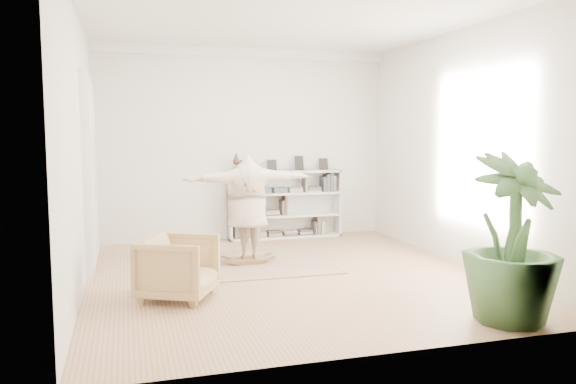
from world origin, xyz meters
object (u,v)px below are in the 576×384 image
object	(u,v)px
bookshelf	(285,205)
rocker_board	(248,259)
person	(248,204)
armchair	(178,268)
houseplant	(512,238)

from	to	relation	value
bookshelf	rocker_board	distance (m)	2.36
rocker_board	person	xyz separation A→B (m)	(0.00, -0.00, 0.87)
bookshelf	rocker_board	bearing A→B (deg)	-120.13
armchair	rocker_board	xyz separation A→B (m)	(1.20, 1.55, -0.31)
houseplant	bookshelf	bearing A→B (deg)	100.46
rocker_board	houseplant	world-z (taller)	houseplant
bookshelf	person	xyz separation A→B (m)	(-1.15, -1.99, 0.30)
armchair	rocker_board	world-z (taller)	armchair
rocker_board	houseplant	size ratio (longest dim) A/B	0.30
bookshelf	armchair	world-z (taller)	bookshelf
bookshelf	person	bearing A→B (deg)	-120.13
rocker_board	houseplant	bearing A→B (deg)	-57.51
armchair	houseplant	bearing A→B (deg)	-92.70
person	bookshelf	bearing A→B (deg)	-120.00
armchair	houseplant	world-z (taller)	houseplant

